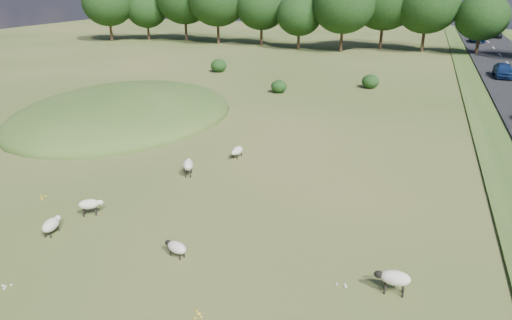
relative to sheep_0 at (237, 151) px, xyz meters
The scene contains 13 objects.
ground 13.60m from the sheep_0, 89.69° to the left, with size 160.00×160.00×0.00m, color #32531A.
mound 13.18m from the sheep_0, 154.86° to the left, with size 16.00×20.00×4.00m, color #33561E.
treeline 49.43m from the sheep_0, 91.15° to the left, with size 96.28×14.66×11.70m.
shrubs 22.85m from the sheep_0, 101.31° to the left, with size 19.52×9.51×1.52m.
sheep_0 is the anchor object (origin of this frame).
sheep_1 11.62m from the sheep_0, 109.97° to the right, with size 0.69×1.22×0.68m.
sheep_2 10.79m from the sheep_0, 80.47° to the right, with size 1.12×0.71×0.62m.
sheep_3 9.69m from the sheep_0, 111.31° to the right, with size 1.09×0.89×0.79m.
sheep_4 3.73m from the sheep_0, 113.60° to the right, with size 0.89×1.26×0.88m.
sheep_5 14.11m from the sheep_0, 45.94° to the right, with size 1.23×0.59×0.88m.
car_2 76.49m from the sheep_0, 73.31° to the left, with size 1.98×4.87×1.41m, color black.
car_4 66.80m from the sheep_0, 74.21° to the left, with size 2.25×4.89×1.36m, color navy.
car_5 36.51m from the sheep_0, 60.14° to the left, with size 1.80×4.48×1.53m, color navy.
Camera 1 is at (9.72, -17.37, 9.91)m, focal length 32.00 mm.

